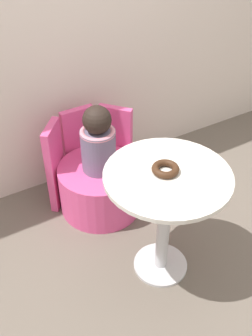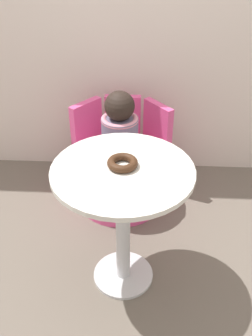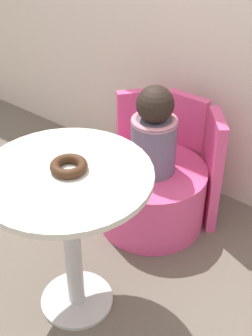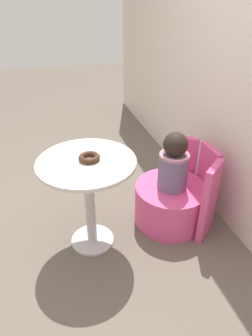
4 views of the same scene
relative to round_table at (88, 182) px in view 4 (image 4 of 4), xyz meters
The scene contains 6 objects.
ground_plane 0.55m from the round_table, 35.77° to the left, with size 12.00×12.00×0.00m, color #665B51.
round_table is the anchor object (origin of this frame).
tub_chair 0.77m from the round_table, 95.09° to the left, with size 0.57×0.57×0.34m.
booth_backrest 0.94m from the round_table, 93.76° to the left, with size 0.67×0.25×0.64m.
child_figure 0.67m from the round_table, 95.09° to the left, with size 0.23×0.23×0.47m.
donut 0.19m from the round_table, 94.63° to the left, with size 0.14×0.14×0.04m.
Camera 4 is at (1.68, -0.25, 1.71)m, focal length 32.00 mm.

